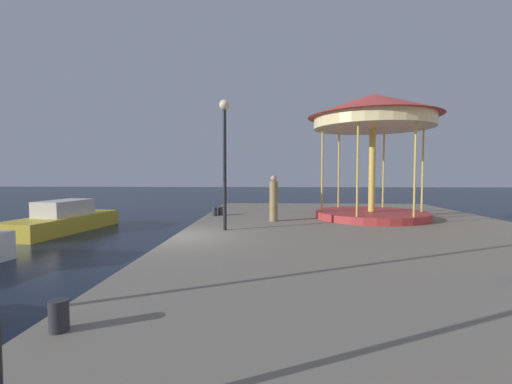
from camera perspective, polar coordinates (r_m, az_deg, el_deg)
name	(u,v)px	position (r m, az deg, el deg)	size (l,w,h in m)	color
ground_plane	(174,261)	(11.64, -13.26, -10.87)	(120.00, 120.00, 0.00)	black
quay_dock	(379,250)	(11.62, 19.47, -8.97)	(12.90, 24.37, 0.80)	gray
motorboat_yellow	(64,220)	(19.11, -28.92, -4.02)	(2.88, 6.16, 1.50)	gold
carousel	(373,125)	(16.31, 18.56, 10.31)	(5.66, 5.66, 5.44)	#B23333
lamp_post_mid_promenade	(225,142)	(12.24, -5.16, 8.14)	(0.36, 0.36, 4.52)	black
bollard_north	(215,212)	(16.43, -6.75, -3.19)	(0.24, 0.24, 0.40)	#2D2D33
bollard_south	(220,211)	(16.66, -5.86, -3.10)	(0.24, 0.24, 0.40)	#2D2D33
bollard_center	(59,316)	(5.27, -29.53, -17.17)	(0.24, 0.24, 0.40)	#2D2D33
person_near_carousel	(274,200)	(14.49, 2.90, -1.26)	(0.34, 0.34, 1.90)	#937A4C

